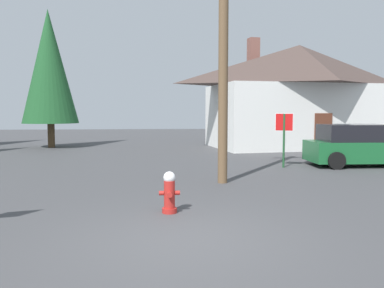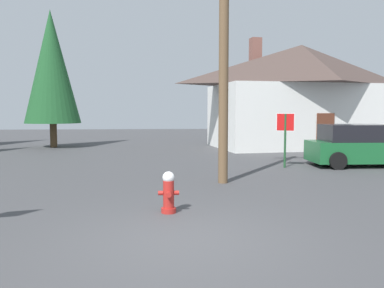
% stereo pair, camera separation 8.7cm
% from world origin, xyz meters
% --- Properties ---
extents(ground_plane, '(80.00, 80.00, 0.10)m').
position_xyz_m(ground_plane, '(0.00, 0.00, -0.05)').
color(ground_plane, '#424244').
extents(fire_hydrant, '(0.44, 0.37, 0.87)m').
position_xyz_m(fire_hydrant, '(-0.20, 1.72, 0.43)').
color(fire_hydrant, '#AD231E').
rests_on(fire_hydrant, ground).
extents(utility_pole, '(1.60, 0.28, 8.48)m').
position_xyz_m(utility_pole, '(1.47, 5.02, 4.42)').
color(utility_pole, brown).
rests_on(utility_pole, ground).
extents(stop_sign_far, '(0.60, 0.30, 2.03)m').
position_xyz_m(stop_sign_far, '(4.26, 7.91, 1.43)').
color(stop_sign_far, '#1E4C28').
rests_on(stop_sign_far, ground).
extents(house, '(11.33, 7.29, 6.41)m').
position_xyz_m(house, '(7.84, 16.23, 3.09)').
color(house, silver).
rests_on(house, ground).
extents(parked_car, '(4.12, 2.10, 1.60)m').
position_xyz_m(parked_car, '(7.34, 8.14, 0.76)').
color(parked_car, '#195B2D').
rests_on(parked_car, ground).
extents(pine_tree_mid_left, '(3.15, 3.15, 7.87)m').
position_xyz_m(pine_tree_mid_left, '(-6.57, 17.03, 4.63)').
color(pine_tree_mid_left, '#4C3823').
rests_on(pine_tree_mid_left, ground).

